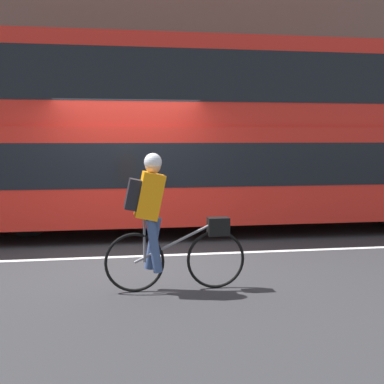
% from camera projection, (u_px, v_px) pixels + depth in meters
% --- Properties ---
extents(ground_plane, '(80.00, 80.00, 0.00)m').
position_uv_depth(ground_plane, '(134.00, 260.00, 8.11)').
color(ground_plane, '#2D2D30').
extents(road_center_line, '(50.00, 0.14, 0.01)m').
position_uv_depth(road_center_line, '(133.00, 256.00, 8.33)').
color(road_center_line, silver).
rests_on(road_center_line, ground_plane).
extents(sidewalk_curb, '(60.00, 2.07, 0.14)m').
position_uv_depth(sidewalk_curb, '(119.00, 206.00, 13.99)').
color(sidewalk_curb, '#A8A399').
rests_on(sidewalk_curb, ground_plane).
extents(building_facade, '(60.00, 0.30, 7.46)m').
position_uv_depth(building_facade, '(116.00, 70.00, 14.78)').
color(building_facade, brown).
rests_on(building_facade, ground_plane).
extents(bus, '(11.98, 2.52, 3.64)m').
position_uv_depth(bus, '(220.00, 129.00, 10.57)').
color(bus, black).
rests_on(bus, ground_plane).
extents(cyclist_on_bike, '(1.71, 0.32, 1.66)m').
position_uv_depth(cyclist_on_bike, '(161.00, 218.00, 6.37)').
color(cyclist_on_bike, black).
rests_on(cyclist_on_bike, ground_plane).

